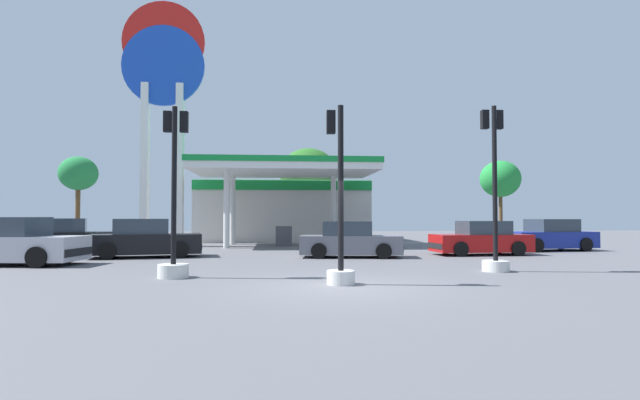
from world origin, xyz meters
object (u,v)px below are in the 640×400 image
(traffic_signal_0, at_px, (339,231))
(traffic_signal_1, at_px, (174,226))
(car_3, at_px, (549,236))
(car_4, at_px, (12,243))
(tree_2, at_px, (500,179))
(car_0, at_px, (350,241))
(car_2, at_px, (145,240))
(car_1, at_px, (481,239))
(tree_1, at_px, (309,174))
(tree_0, at_px, (78,174))
(station_pole_sign, at_px, (163,87))
(traffic_signal_2, at_px, (495,217))
(car_5, at_px, (64,237))

(traffic_signal_0, xyz_separation_m, traffic_signal_1, (-4.27, 1.72, 0.10))
(car_3, relative_size, traffic_signal_1, 0.96)
(car_4, relative_size, traffic_signal_1, 1.02)
(car_3, relative_size, tree_2, 0.71)
(car_0, xyz_separation_m, traffic_signal_0, (-1.42, -8.04, 0.63))
(traffic_signal_0, bearing_deg, car_4, 151.27)
(car_4, distance_m, traffic_signal_0, 11.87)
(car_2, xyz_separation_m, traffic_signal_0, (6.80, -8.77, 0.59))
(car_0, height_order, car_1, car_1)
(car_2, height_order, car_3, car_2)
(traffic_signal_1, height_order, tree_1, tree_1)
(tree_0, bearing_deg, traffic_signal_0, -58.92)
(car_0, relative_size, tree_1, 0.58)
(station_pole_sign, distance_m, traffic_signal_0, 19.60)
(car_1, bearing_deg, traffic_signal_0, -129.10)
(car_0, bearing_deg, traffic_signal_1, -132.00)
(station_pole_sign, xyz_separation_m, car_4, (-2.56, -10.61, -8.09))
(traffic_signal_2, distance_m, tree_0, 33.01)
(car_2, relative_size, traffic_signal_2, 0.93)
(car_3, distance_m, traffic_signal_2, 10.92)
(car_3, bearing_deg, car_1, -151.90)
(traffic_signal_2, bearing_deg, car_0, 122.75)
(car_4, bearing_deg, car_2, 40.57)
(car_5, xyz_separation_m, tree_2, (27.89, 16.28, 4.01))
(car_0, distance_m, car_2, 8.26)
(car_3, xyz_separation_m, tree_1, (-10.49, 18.15, 4.50))
(traffic_signal_1, xyz_separation_m, traffic_signal_2, (9.26, 0.78, 0.24))
(car_5, distance_m, tree_1, 21.92)
(car_5, height_order, tree_0, tree_0)
(traffic_signal_1, bearing_deg, tree_1, 79.06)
(car_5, relative_size, tree_1, 0.64)
(station_pole_sign, xyz_separation_m, traffic_signal_0, (7.83, -16.31, -7.53))
(car_1, height_order, tree_0, tree_0)
(car_0, distance_m, car_5, 13.04)
(traffic_signal_2, height_order, tree_0, tree_0)
(car_3, xyz_separation_m, car_4, (-21.95, -5.47, 0.05))
(station_pole_sign, height_order, tree_0, station_pole_sign)
(traffic_signal_0, relative_size, tree_1, 0.60)
(car_0, bearing_deg, tree_0, 132.85)
(station_pole_sign, relative_size, traffic_signal_2, 2.75)
(traffic_signal_0, bearing_deg, car_3, 44.04)
(tree_0, relative_size, tree_1, 0.85)
(tree_1, bearing_deg, traffic_signal_0, -92.08)
(car_0, distance_m, car_3, 10.60)
(traffic_signal_2, bearing_deg, tree_1, 98.32)
(car_2, distance_m, car_4, 4.73)
(car_0, bearing_deg, traffic_signal_0, -100.05)
(car_2, relative_size, car_5, 0.98)
(traffic_signal_2, bearing_deg, tree_2, 65.12)
(traffic_signal_0, bearing_deg, car_5, 133.65)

